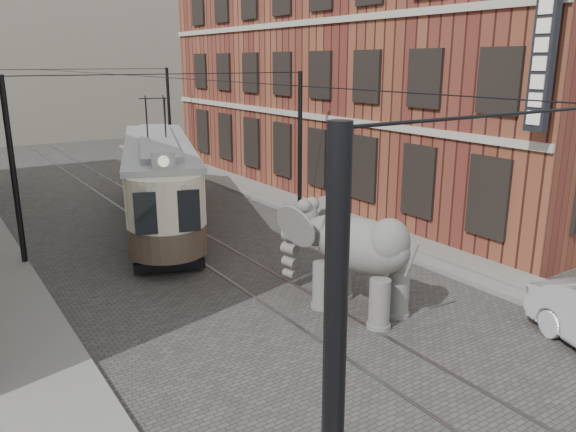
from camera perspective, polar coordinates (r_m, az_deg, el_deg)
ground at (r=16.55m, az=-1.81°, el=-7.30°), size 120.00×120.00×0.00m
tram_rails at (r=16.55m, az=-1.81°, el=-7.26°), size 1.54×80.00×0.02m
sidewalk_right at (r=20.13m, az=12.88°, el=-3.27°), size 2.00×60.00×0.15m
sidewalk_left at (r=14.53m, az=-24.66°, el=-11.86°), size 2.00×60.00×0.15m
brick_building at (r=29.08m, az=7.48°, el=14.52°), size 8.00×26.00×12.00m
distant_block at (r=53.60m, az=-25.90°, el=14.58°), size 28.00×10.00×14.00m
catenary at (r=19.91m, az=-10.03°, el=5.38°), size 11.00×30.20×6.00m
tram at (r=23.36m, az=-12.97°, el=5.47°), size 6.62×12.82×5.03m
elephant at (r=14.69m, az=7.37°, el=-4.52°), size 3.62×5.10×2.82m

